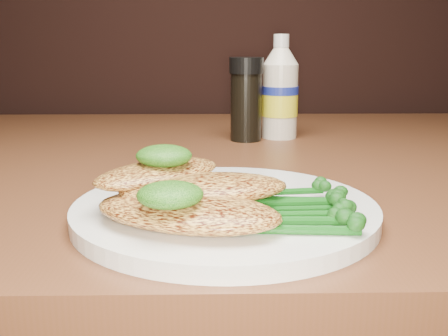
{
  "coord_description": "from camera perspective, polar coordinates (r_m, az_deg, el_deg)",
  "views": [
    {
      "loc": [
        -0.02,
        0.37,
        0.9
      ],
      "look_at": [
        -0.01,
        0.81,
        0.79
      ],
      "focal_mm": 41.66,
      "sensor_mm": 36.0,
      "label": 1
    }
  ],
  "objects": [
    {
      "name": "pesto_front",
      "position": [
        0.37,
        -5.93,
        -2.93
      ],
      "size": [
        0.05,
        0.05,
        0.02
      ],
      "primitive_type": "ellipsoid",
      "rotation": [
        0.0,
        0.0,
        0.1
      ],
      "color": "#0A3808",
      "rests_on": "chicken_front"
    },
    {
      "name": "pepper_grinder",
      "position": [
        0.79,
        2.45,
        7.52
      ],
      "size": [
        0.06,
        0.06,
        0.12
      ],
      "primitive_type": null,
      "rotation": [
        0.0,
        0.0,
        0.18
      ],
      "color": "black",
      "rests_on": "dining_table"
    },
    {
      "name": "pesto_back",
      "position": [
        0.44,
        -6.61,
        1.34
      ],
      "size": [
        0.06,
        0.05,
        0.02
      ],
      "primitive_type": "ellipsoid",
      "rotation": [
        0.0,
        0.0,
        -0.21
      ],
      "color": "#0A3808",
      "rests_on": "chicken_back"
    },
    {
      "name": "mayo_bottle",
      "position": [
        0.82,
        6.18,
        8.84
      ],
      "size": [
        0.07,
        0.07,
        0.16
      ],
      "primitive_type": null,
      "rotation": [
        0.0,
        0.0,
        0.18
      ],
      "color": "beige",
      "rests_on": "dining_table"
    },
    {
      "name": "broccolini_bundle",
      "position": [
        0.41,
        6.83,
        -3.97
      ],
      "size": [
        0.13,
        0.1,
        0.02
      ],
      "primitive_type": null,
      "rotation": [
        0.0,
        0.0,
        0.05
      ],
      "color": "#114E12",
      "rests_on": "plate"
    },
    {
      "name": "chicken_front",
      "position": [
        0.39,
        -4.05,
        -4.75
      ],
      "size": [
        0.16,
        0.12,
        0.02
      ],
      "primitive_type": "ellipsoid",
      "rotation": [
        0.0,
        0.0,
        -0.34
      ],
      "color": "gold",
      "rests_on": "plate"
    },
    {
      "name": "chicken_back",
      "position": [
        0.44,
        -7.2,
        -0.58
      ],
      "size": [
        0.13,
        0.13,
        0.02
      ],
      "primitive_type": "ellipsoid",
      "rotation": [
        0.0,
        0.0,
        0.74
      ],
      "color": "gold",
      "rests_on": "plate"
    },
    {
      "name": "plate",
      "position": [
        0.45,
        0.11,
        -4.64
      ],
      "size": [
        0.26,
        0.26,
        0.01
      ],
      "primitive_type": "cylinder",
      "color": "white",
      "rests_on": "dining_table"
    },
    {
      "name": "chicken_mid",
      "position": [
        0.42,
        -2.17,
        -2.25
      ],
      "size": [
        0.15,
        0.09,
        0.02
      ],
      "primitive_type": "ellipsoid",
      "rotation": [
        0.0,
        0.0,
        0.16
      ],
      "color": "gold",
      "rests_on": "plate"
    }
  ]
}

